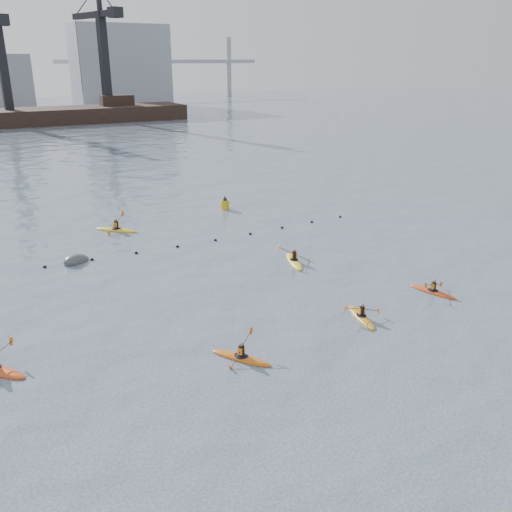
{
  "coord_description": "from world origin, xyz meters",
  "views": [
    {
      "loc": [
        -12.17,
        -12.46,
        12.68
      ],
      "look_at": [
        1.2,
        11.17,
        2.8
      ],
      "focal_mm": 38.0,
      "sensor_mm": 36.0,
      "label": 1
    }
  ],
  "objects_px": {
    "kayaker_0": "(241,357)",
    "nav_buoy": "(225,205)",
    "kayaker_5": "(116,229)",
    "kayaker_3": "(294,261)",
    "kayaker_1": "(361,317)",
    "mooring_buoy": "(77,262)",
    "kayaker_4": "(433,291)"
  },
  "relations": [
    {
      "from": "kayaker_3",
      "to": "kayaker_5",
      "type": "relative_size",
      "value": 1.11
    },
    {
      "from": "kayaker_1",
      "to": "nav_buoy",
      "type": "height_order",
      "value": "nav_buoy"
    },
    {
      "from": "kayaker_3",
      "to": "mooring_buoy",
      "type": "xyz_separation_m",
      "value": [
        -12.56,
        7.22,
        -0.1
      ]
    },
    {
      "from": "kayaker_0",
      "to": "kayaker_1",
      "type": "relative_size",
      "value": 0.94
    },
    {
      "from": "kayaker_4",
      "to": "kayaker_5",
      "type": "xyz_separation_m",
      "value": [
        -12.53,
        20.89,
        0.02
      ]
    },
    {
      "from": "kayaker_3",
      "to": "mooring_buoy",
      "type": "height_order",
      "value": "kayaker_3"
    },
    {
      "from": "kayaker_3",
      "to": "kayaker_5",
      "type": "height_order",
      "value": "kayaker_5"
    },
    {
      "from": "kayaker_1",
      "to": "mooring_buoy",
      "type": "bearing_deg",
      "value": 139.97
    },
    {
      "from": "kayaker_4",
      "to": "mooring_buoy",
      "type": "xyz_separation_m",
      "value": [
        -16.79,
        15.36,
        -0.09
      ]
    },
    {
      "from": "nav_buoy",
      "to": "kayaker_1",
      "type": "bearing_deg",
      "value": -98.72
    },
    {
      "from": "kayaker_0",
      "to": "kayaker_5",
      "type": "relative_size",
      "value": 0.94
    },
    {
      "from": "kayaker_4",
      "to": "mooring_buoy",
      "type": "distance_m",
      "value": 22.76
    },
    {
      "from": "kayaker_0",
      "to": "nav_buoy",
      "type": "distance_m",
      "value": 25.99
    },
    {
      "from": "kayaker_1",
      "to": "nav_buoy",
      "type": "bearing_deg",
      "value": 96.39
    },
    {
      "from": "kayaker_0",
      "to": "kayaker_3",
      "type": "xyz_separation_m",
      "value": [
        8.86,
        9.19,
        0.01
      ]
    },
    {
      "from": "kayaker_4",
      "to": "nav_buoy",
      "type": "bearing_deg",
      "value": -99.03
    },
    {
      "from": "mooring_buoy",
      "to": "nav_buoy",
      "type": "bearing_deg",
      "value": 26.21
    },
    {
      "from": "kayaker_5",
      "to": "kayaker_1",
      "type": "bearing_deg",
      "value": -116.86
    },
    {
      "from": "kayaker_1",
      "to": "kayaker_3",
      "type": "relative_size",
      "value": 0.9
    },
    {
      "from": "kayaker_0",
      "to": "kayaker_4",
      "type": "bearing_deg",
      "value": -28.66
    },
    {
      "from": "kayaker_0",
      "to": "kayaker_4",
      "type": "height_order",
      "value": "kayaker_0"
    },
    {
      "from": "kayaker_1",
      "to": "kayaker_5",
      "type": "relative_size",
      "value": 1.0
    },
    {
      "from": "kayaker_3",
      "to": "nav_buoy",
      "type": "distance_m",
      "value": 14.55
    },
    {
      "from": "kayaker_3",
      "to": "kayaker_0",
      "type": "bearing_deg",
      "value": -115.61
    },
    {
      "from": "kayaker_4",
      "to": "kayaker_5",
      "type": "bearing_deg",
      "value": -73.63
    },
    {
      "from": "kayaker_3",
      "to": "nav_buoy",
      "type": "xyz_separation_m",
      "value": [
        2.04,
        14.4,
        0.32
      ]
    },
    {
      "from": "nav_buoy",
      "to": "kayaker_0",
      "type": "bearing_deg",
      "value": -114.8
    },
    {
      "from": "mooring_buoy",
      "to": "kayaker_1",
      "type": "bearing_deg",
      "value": -55.15
    },
    {
      "from": "kayaker_0",
      "to": "kayaker_1",
      "type": "bearing_deg",
      "value": -29.14
    },
    {
      "from": "kayaker_1",
      "to": "mooring_buoy",
      "type": "xyz_separation_m",
      "value": [
        -11.06,
        15.88,
        -0.09
      ]
    },
    {
      "from": "kayaker_3",
      "to": "kayaker_4",
      "type": "distance_m",
      "value": 9.18
    },
    {
      "from": "mooring_buoy",
      "to": "kayaker_3",
      "type": "bearing_deg",
      "value": -29.89
    }
  ]
}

